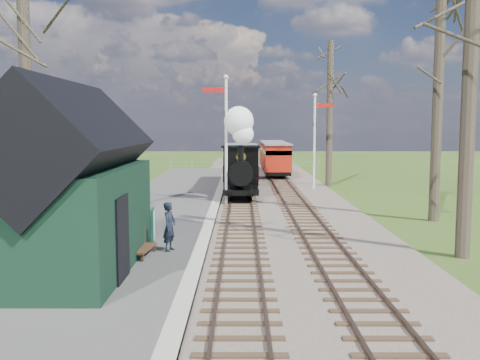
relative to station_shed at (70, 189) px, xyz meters
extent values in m
plane|color=#2F4B17|center=(4.30, -4.00, -2.27)|extent=(140.00, 140.00, 0.00)
ellipsoid|color=#385B23|center=(-20.70, 56.00, -17.03)|extent=(57.60, 36.00, 16.20)
ellipsoid|color=#385B23|center=(14.30, 61.00, -20.31)|extent=(70.40, 44.00, 19.80)
ellipsoid|color=#385B23|center=(-3.70, 66.00, -18.67)|extent=(64.00, 40.00, 18.00)
cube|color=brown|center=(5.60, 18.00, -2.22)|extent=(8.00, 60.00, 0.10)
cube|color=brown|center=(3.80, 18.00, -2.13)|extent=(0.07, 60.00, 0.12)
cube|color=brown|center=(4.80, 18.00, -2.13)|extent=(0.07, 60.00, 0.12)
cube|color=#38281C|center=(4.30, 18.00, -2.17)|extent=(1.60, 60.00, 0.09)
cube|color=brown|center=(6.40, 18.00, -2.13)|extent=(0.07, 60.00, 0.12)
cube|color=brown|center=(7.40, 18.00, -2.13)|extent=(0.07, 60.00, 0.12)
cube|color=#38281C|center=(6.90, 18.00, -2.17)|extent=(1.60, 60.00, 0.09)
cube|color=#474442|center=(0.80, 10.00, -2.17)|extent=(5.00, 44.00, 0.20)
cube|color=#B2AD9E|center=(3.10, 10.00, -2.16)|extent=(0.40, 44.00, 0.21)
cube|color=black|center=(0.00, 0.00, -0.77)|extent=(3.00, 6.00, 2.60)
cube|color=black|center=(0.00, 0.00, 1.08)|extent=(3.25, 6.30, 3.25)
cube|color=black|center=(1.52, -1.00, -1.07)|extent=(0.06, 1.20, 2.00)
cylinder|color=silver|center=(3.60, 12.00, 0.73)|extent=(0.14, 0.14, 6.00)
sphere|color=silver|center=(3.60, 12.00, 3.83)|extent=(0.24, 0.24, 0.24)
cube|color=#B7140F|center=(3.05, 12.00, 3.23)|extent=(1.10, 0.08, 0.22)
cube|color=black|center=(3.60, 12.00, 2.13)|extent=(0.18, 0.06, 0.30)
cylinder|color=silver|center=(8.60, 18.00, 0.48)|extent=(0.14, 0.14, 5.50)
sphere|color=silver|center=(8.60, 18.00, 3.33)|extent=(0.24, 0.24, 0.24)
cube|color=#B7140F|center=(9.15, 18.00, 2.73)|extent=(1.10, 0.08, 0.22)
cube|color=black|center=(8.60, 18.00, 1.63)|extent=(0.18, 0.06, 0.30)
cylinder|color=#382D23|center=(-3.00, 5.00, 3.23)|extent=(0.41, 0.41, 11.00)
cylinder|color=#382D23|center=(10.80, 2.00, 3.73)|extent=(0.42, 0.42, 12.00)
cylinder|color=#382D23|center=(12.10, 8.00, 2.73)|extent=(0.40, 0.40, 10.00)
cylinder|color=#382D23|center=(9.80, 20.00, 2.23)|extent=(0.39, 0.39, 9.00)
cube|color=slate|center=(4.60, 32.00, -1.52)|extent=(12.60, 0.02, 0.01)
cube|color=slate|center=(4.60, 32.00, -1.82)|extent=(12.60, 0.02, 0.02)
cylinder|color=slate|center=(4.60, 32.00, -1.77)|extent=(0.08, 0.08, 1.00)
cube|color=black|center=(4.30, 13.73, -1.61)|extent=(1.72, 4.05, 0.25)
cylinder|color=black|center=(4.30, 13.12, -0.70)|extent=(1.11, 2.63, 1.11)
cube|color=black|center=(4.30, 14.94, -0.60)|extent=(1.82, 1.62, 2.03)
cylinder|color=black|center=(4.30, 12.10, 0.21)|extent=(0.28, 0.28, 0.81)
sphere|color=#AD7C32|center=(4.30, 13.42, 0.01)|extent=(0.53, 0.53, 0.53)
sphere|color=white|center=(4.40, 12.10, 1.17)|extent=(1.01, 1.01, 1.01)
sphere|color=white|center=(4.20, 12.21, 1.78)|extent=(1.42, 1.42, 1.42)
cylinder|color=black|center=(3.80, 12.51, -1.74)|extent=(0.10, 0.65, 0.65)
cylinder|color=black|center=(4.80, 12.51, -1.74)|extent=(0.10, 0.65, 0.65)
cube|color=black|center=(4.30, 19.73, -1.71)|extent=(1.92, 7.09, 0.30)
cube|color=#561319|center=(4.30, 19.73, -1.11)|extent=(2.03, 7.09, 0.91)
cube|color=#C6B596|center=(4.30, 19.73, -0.19)|extent=(2.03, 7.09, 0.91)
cube|color=slate|center=(4.30, 19.73, 0.31)|extent=(2.13, 7.29, 0.12)
cube|color=black|center=(6.90, 25.65, -1.75)|extent=(1.75, 4.60, 0.28)
cube|color=#A81C0E|center=(6.90, 25.65, -1.19)|extent=(1.84, 4.60, 0.83)
cube|color=#C6B596|center=(6.90, 25.65, -0.36)|extent=(1.84, 4.60, 0.83)
cube|color=slate|center=(6.90, 25.65, 0.10)|extent=(1.93, 4.79, 0.11)
cube|color=black|center=(6.90, 31.15, -1.75)|extent=(1.75, 4.60, 0.28)
cube|color=#A81C0E|center=(6.90, 31.15, -1.19)|extent=(1.84, 4.60, 0.83)
cube|color=#C6B596|center=(6.90, 31.15, -0.36)|extent=(1.84, 4.60, 0.83)
cube|color=slate|center=(6.90, 31.15, 0.10)|extent=(1.93, 4.79, 0.11)
cube|color=#0F4633|center=(1.51, 3.27, -1.55)|extent=(0.16, 0.71, 1.04)
cube|color=silver|center=(1.56, 3.28, -1.55)|extent=(0.09, 0.61, 0.85)
cube|color=#452B18|center=(1.58, 1.31, -1.85)|extent=(0.53, 1.37, 0.06)
cube|color=#452B18|center=(1.41, 1.33, -1.59)|extent=(0.19, 1.34, 0.57)
cube|color=#452B18|center=(1.72, 0.74, -1.97)|extent=(0.06, 0.06, 0.19)
cube|color=#452B18|center=(1.43, 1.89, -1.97)|extent=(0.06, 0.06, 0.19)
imported|color=black|center=(2.22, 1.98, -1.35)|extent=(0.48, 0.60, 1.44)
camera|label=1|loc=(4.32, -13.36, 1.59)|focal=40.00mm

